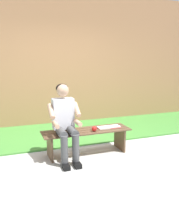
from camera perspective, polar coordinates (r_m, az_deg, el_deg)
ground_plane at (r=3.26m, az=-10.50°, el=-18.28°), size 10.00×7.00×0.04m
grass_strip at (r=5.56m, az=-5.41°, el=-4.40°), size 9.00×2.02×0.03m
brick_wall at (r=6.05m, az=-12.49°, el=11.72°), size 9.50×0.24×3.14m
bench_near at (r=4.20m, az=-0.70°, el=-5.64°), size 1.52×0.46×0.43m
person_seated at (r=3.90m, az=-5.78°, el=-1.78°), size 0.50×0.69×1.23m
apple at (r=4.10m, az=1.11°, el=-3.95°), size 0.09×0.09×0.09m
book_open at (r=4.32m, az=4.54°, el=-3.56°), size 0.41×0.16×0.02m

